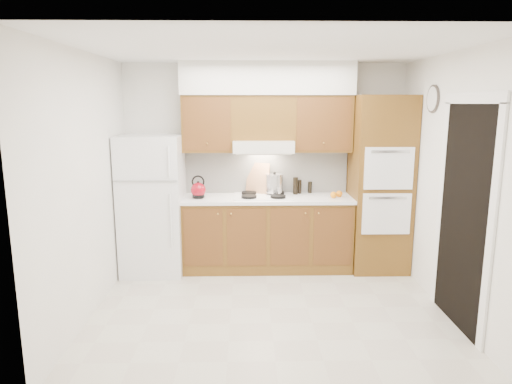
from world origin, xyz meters
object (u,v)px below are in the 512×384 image
oven_cabinet (380,184)px  stock_pot (274,184)px  fridge (153,205)px  kettle (198,190)px

oven_cabinet → stock_pot: oven_cabinet is taller
fridge → stock_pot: 1.56m
kettle → stock_pot: size_ratio=0.80×
fridge → oven_cabinet: bearing=0.7°
kettle → stock_pot: stock_pot is taller
stock_pot → fridge: bearing=-173.0°
fridge → kettle: bearing=0.2°
oven_cabinet → stock_pot: bearing=173.4°
fridge → kettle: (0.57, 0.00, 0.18)m
fridge → stock_pot: (1.53, 0.19, 0.23)m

